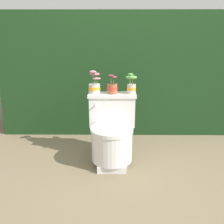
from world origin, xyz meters
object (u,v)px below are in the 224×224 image
(potted_plant_midleft, at_px, (112,87))
(potted_plant_middle, at_px, (131,85))
(toilet, at_px, (112,134))
(potted_plant_left, at_px, (94,86))

(potted_plant_midleft, relative_size, potted_plant_middle, 0.96)
(toilet, relative_size, potted_plant_midleft, 3.58)
(potted_plant_left, xyz_separation_m, potted_plant_middle, (0.36, -0.01, 0.01))
(potted_plant_left, bearing_deg, toilet, -43.39)
(potted_plant_left, distance_m, potted_plant_midleft, 0.18)
(toilet, bearing_deg, potted_plant_left, 136.61)
(toilet, xyz_separation_m, potted_plant_middle, (0.19, 0.15, 0.46))
(potted_plant_midleft, bearing_deg, toilet, -90.70)
(toilet, distance_m, potted_plant_middle, 0.52)
(potted_plant_midleft, height_order, potted_plant_middle, potted_plant_middle)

